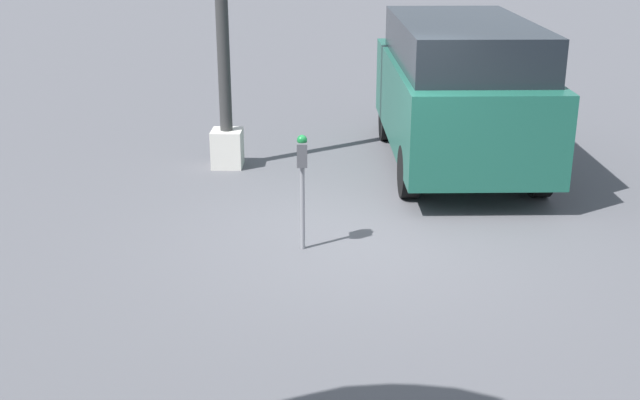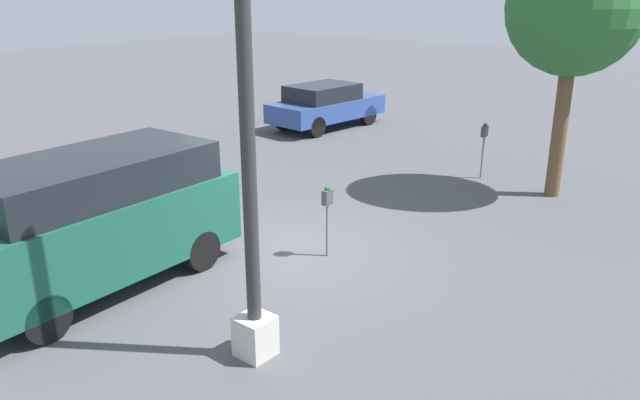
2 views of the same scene
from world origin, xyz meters
The scene contains 7 objects.
ground_plane centered at (0.00, 0.00, 0.00)m, with size 80.00×80.00×0.00m, color #4C4C51.
parking_meter_near centered at (-0.39, 0.66, 0.96)m, with size 0.20×0.12×1.31m.
parking_meter_far centered at (-6.49, 0.68, 1.03)m, with size 0.20×0.12×1.39m.
lamp_post centered at (2.64, 1.90, 1.94)m, with size 0.44×0.44×5.54m.
parked_van centered at (2.79, -1.45, 1.15)m, with size 4.61×2.15×2.12m.
car_distant centered at (-8.56, -5.95, 0.78)m, with size 4.25×2.01×1.46m.
street_tree centered at (-6.29, 2.53, 4.09)m, with size 2.87×2.87×5.56m.
Camera 2 is at (7.55, 6.99, 4.57)m, focal length 35.00 mm.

